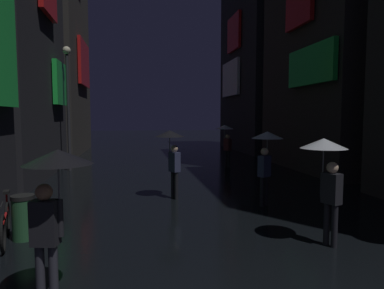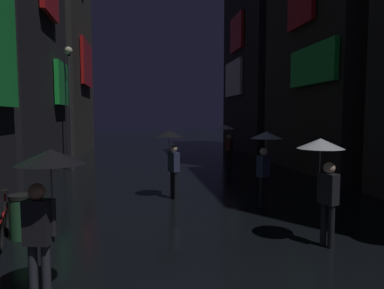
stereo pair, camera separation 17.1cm
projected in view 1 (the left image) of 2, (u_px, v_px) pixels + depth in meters
building_left_far at (50, 23)px, 22.99m from camera, size 4.25×8.79×17.59m
building_right_far at (261, 64)px, 25.66m from camera, size 4.25×8.68×12.92m
pedestrian_midstreet_left_clear at (266, 147)px, 9.71m from camera, size 0.90×0.90×2.12m
pedestrian_far_right_black at (171, 145)px, 10.53m from camera, size 0.90×0.90×2.12m
pedestrian_foreground_left_black at (54, 183)px, 4.50m from camera, size 0.90×0.90×2.12m
pedestrian_midstreet_centre_clear at (225, 134)px, 16.97m from camera, size 0.90×0.90×2.12m
pedestrian_near_crossing_clear at (326, 161)px, 6.69m from camera, size 0.90×0.90×2.12m
bicycle_parked_at_storefront at (5, 224)px, 6.90m from camera, size 0.52×1.78×0.96m
streetlamp_left_far at (68, 94)px, 15.84m from camera, size 0.36×0.36×5.75m
trash_bin at (23, 217)px, 7.07m from camera, size 0.46×0.46×0.93m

